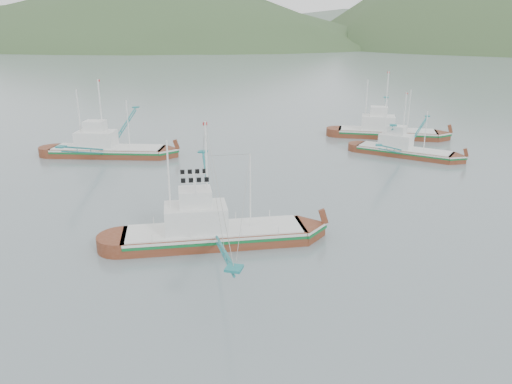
% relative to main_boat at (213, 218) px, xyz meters
% --- Properties ---
extents(ground, '(1200.00, 1200.00, 0.00)m').
position_rel_main_boat_xyz_m(ground, '(2.48, -2.19, -2.14)').
color(ground, slate).
rests_on(ground, ground).
extents(main_boat, '(14.50, 24.44, 10.40)m').
position_rel_main_boat_xyz_m(main_boat, '(0.00, 0.00, 0.00)').
color(main_boat, '#612914').
rests_on(main_boat, ground).
extents(bg_boat_right, '(12.55, 21.44, 8.90)m').
position_rel_main_boat_xyz_m(bg_boat_right, '(15.09, 32.49, -0.44)').
color(bg_boat_right, '#612914').
rests_on(bg_boat_right, ground).
extents(bg_boat_left, '(15.05, 26.16, 10.69)m').
position_rel_main_boat_xyz_m(bg_boat_left, '(-22.50, 22.62, -0.31)').
color(bg_boat_left, '#612914').
rests_on(bg_boat_left, ground).
extents(bg_boat_far, '(14.73, 26.43, 10.69)m').
position_rel_main_boat_xyz_m(bg_boat_far, '(12.68, 43.63, -0.67)').
color(bg_boat_far, '#612914').
rests_on(bg_boat_far, ground).
extents(headland_left, '(448.00, 308.00, 210.00)m').
position_rel_main_boat_xyz_m(headland_left, '(-177.52, 357.81, -2.14)').
color(headland_left, '#324B27').
rests_on(headland_left, ground).
extents(ridge_distant, '(960.00, 400.00, 240.00)m').
position_rel_main_boat_xyz_m(ridge_distant, '(32.48, 557.81, -2.14)').
color(ridge_distant, slate).
rests_on(ridge_distant, ground).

